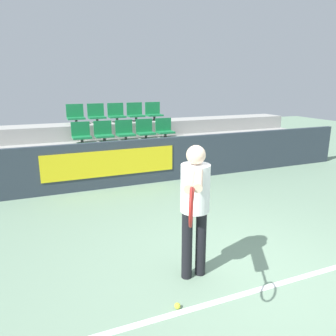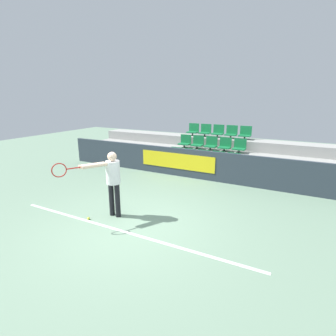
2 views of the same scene
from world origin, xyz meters
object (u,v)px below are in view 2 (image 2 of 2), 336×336
(stadium_chair_1, at_px, (189,156))
(stadium_chair_4, at_px, (233,161))
(stadium_chair_6, at_px, (198,143))
(stadium_chair_13, at_px, (231,133))
(stadium_chair_5, at_px, (185,142))
(tennis_ball, at_px, (88,218))
(stadium_chair_0, at_px, (176,155))
(stadium_chair_11, at_px, (205,131))
(stadium_chair_14, at_px, (245,133))
(stadium_chair_9, at_px, (239,147))
(stadium_chair_3, at_px, (218,160))
(stadium_chair_2, at_px, (203,158))
(stadium_chair_8, at_px, (225,145))
(stadium_chair_12, at_px, (218,132))
(tennis_player, at_px, (111,177))
(stadium_chair_10, at_px, (193,130))
(stadium_chair_7, at_px, (211,144))

(stadium_chair_1, relative_size, stadium_chair_4, 1.00)
(stadium_chair_6, relative_size, stadium_chair_13, 1.00)
(stadium_chair_5, height_order, stadium_chair_13, stadium_chair_13)
(stadium_chair_5, height_order, tennis_ball, stadium_chair_5)
(stadium_chair_0, xyz_separation_m, tennis_ball, (0.08, -5.02, -0.61))
(stadium_chair_11, height_order, stadium_chair_14, same)
(stadium_chair_9, bearing_deg, stadium_chair_6, 180.00)
(stadium_chair_4, distance_m, stadium_chair_11, 2.62)
(stadium_chair_4, xyz_separation_m, stadium_chair_14, (0.00, 1.77, 0.80))
(stadium_chair_3, distance_m, stadium_chair_14, 2.03)
(stadium_chair_2, relative_size, stadium_chair_8, 1.00)
(stadium_chair_12, height_order, tennis_player, stadium_chair_12)
(stadium_chair_12, distance_m, stadium_chair_13, 0.58)
(stadium_chair_2, height_order, stadium_chair_6, stadium_chair_6)
(stadium_chair_12, bearing_deg, stadium_chair_11, 180.00)
(stadium_chair_6, bearing_deg, stadium_chair_11, 90.00)
(stadium_chair_8, bearing_deg, stadium_chair_10, 153.08)
(stadium_chair_5, distance_m, stadium_chair_14, 2.53)
(stadium_chair_8, height_order, stadium_chair_11, stadium_chair_11)
(stadium_chair_13, height_order, tennis_ball, stadium_chair_13)
(stadium_chair_1, distance_m, stadium_chair_3, 1.17)
(stadium_chair_11, bearing_deg, stadium_chair_4, -45.44)
(stadium_chair_10, height_order, tennis_player, stadium_chair_10)
(stadium_chair_8, height_order, stadium_chair_13, stadium_chair_13)
(stadium_chair_6, height_order, stadium_chair_7, same)
(stadium_chair_1, bearing_deg, stadium_chair_11, 90.00)
(stadium_chair_12, bearing_deg, stadium_chair_13, 0.00)
(stadium_chair_6, xyz_separation_m, stadium_chair_8, (1.17, 0.00, 0.00))
(stadium_chair_6, height_order, tennis_player, tennis_player)
(stadium_chair_2, bearing_deg, stadium_chair_6, 123.29)
(stadium_chair_0, bearing_deg, stadium_chair_12, 56.71)
(stadium_chair_8, xyz_separation_m, stadium_chair_9, (0.58, 0.00, 0.00))
(stadium_chair_8, relative_size, stadium_chair_11, 1.00)
(stadium_chair_1, bearing_deg, tennis_ball, -95.73)
(stadium_chair_3, relative_size, tennis_ball, 8.20)
(stadium_chair_1, bearing_deg, stadium_chair_3, 0.00)
(stadium_chair_9, bearing_deg, stadium_chair_14, 90.00)
(tennis_player, bearing_deg, tennis_ball, -104.18)
(tennis_ball, bearing_deg, stadium_chair_2, 77.79)
(stadium_chair_0, bearing_deg, stadium_chair_6, 56.71)
(stadium_chair_9, bearing_deg, tennis_ball, -110.86)
(tennis_ball, bearing_deg, stadium_chair_13, 76.20)
(tennis_player, xyz_separation_m, tennis_ball, (-0.41, -0.44, -1.00))
(stadium_chair_3, bearing_deg, stadium_chair_0, 180.00)
(stadium_chair_8, height_order, tennis_ball, stadium_chair_8)
(stadium_chair_2, distance_m, stadium_chair_12, 1.95)
(tennis_ball, bearing_deg, stadium_chair_11, 85.76)
(stadium_chair_2, bearing_deg, stadium_chair_14, 56.71)
(stadium_chair_13, bearing_deg, stadium_chair_11, 180.00)
(stadium_chair_5, bearing_deg, stadium_chair_12, 37.29)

